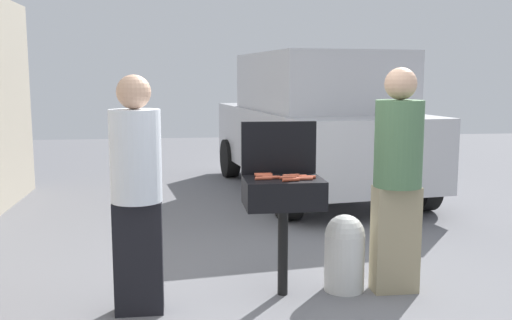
{
  "coord_description": "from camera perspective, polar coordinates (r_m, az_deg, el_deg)",
  "views": [
    {
      "loc": [
        -0.89,
        -4.1,
        1.71
      ],
      "look_at": [
        -0.26,
        0.73,
        1.0
      ],
      "focal_mm": 40.92,
      "sensor_mm": 36.0,
      "label": 1
    }
  ],
  "objects": [
    {
      "name": "parked_minivan",
      "position": [
        8.53,
        5.77,
        3.64
      ],
      "size": [
        2.52,
        4.62,
        2.02
      ],
      "rotation": [
        0.0,
        0.0,
        3.28
      ],
      "color": "#B7B7BC",
      "rests_on": "ground"
    },
    {
      "name": "hot_dog_7",
      "position": [
        4.53,
        0.79,
        -1.49
      ],
      "size": [
        0.13,
        0.04,
        0.03
      ],
      "primitive_type": "cylinder",
      "rotation": [
        0.0,
        1.57,
        0.09
      ],
      "color": "#AD4228",
      "rests_on": "bbq_grill"
    },
    {
      "name": "person_right",
      "position": [
        4.66,
        13.68,
        -1.19
      ],
      "size": [
        0.37,
        0.37,
        1.77
      ],
      "rotation": [
        0.0,
        0.0,
        2.99
      ],
      "color": "gray",
      "rests_on": "ground"
    },
    {
      "name": "grill_lid_open",
      "position": [
        4.65,
        2.23,
        1.21
      ],
      "size": [
        0.6,
        0.05,
        0.42
      ],
      "primitive_type": "cube",
      "color": "black",
      "rests_on": "bbq_grill"
    },
    {
      "name": "bbq_grill",
      "position": [
        4.49,
        2.68,
        -3.61
      ],
      "size": [
        0.6,
        0.44,
        0.93
      ],
      "color": "black",
      "rests_on": "ground"
    },
    {
      "name": "hot_dog_4",
      "position": [
        4.46,
        5.01,
        -1.68
      ],
      "size": [
        0.13,
        0.04,
        0.03
      ],
      "primitive_type": "cylinder",
      "rotation": [
        0.0,
        1.57,
        -0.09
      ],
      "color": "#AD4228",
      "rests_on": "bbq_grill"
    },
    {
      "name": "hot_dog_0",
      "position": [
        4.34,
        3.43,
        -1.94
      ],
      "size": [
        0.13,
        0.04,
        0.03
      ],
      "primitive_type": "cylinder",
      "rotation": [
        0.0,
        1.57,
        0.1
      ],
      "color": "#AD4228",
      "rests_on": "bbq_grill"
    },
    {
      "name": "hot_dog_1",
      "position": [
        4.5,
        0.78,
        -1.57
      ],
      "size": [
        0.13,
        0.04,
        0.03
      ],
      "primitive_type": "cylinder",
      "rotation": [
        0.0,
        1.57,
        -0.09
      ],
      "color": "#B74C33",
      "rests_on": "bbq_grill"
    },
    {
      "name": "hot_dog_2",
      "position": [
        4.49,
        4.11,
        -1.61
      ],
      "size": [
        0.13,
        0.04,
        0.03
      ],
      "primitive_type": "cylinder",
      "rotation": [
        0.0,
        1.57,
        -0.09
      ],
      "color": "#AD4228",
      "rests_on": "bbq_grill"
    },
    {
      "name": "hot_dog_9",
      "position": [
        4.52,
        3.43,
        -1.54
      ],
      "size": [
        0.13,
        0.04,
        0.03
      ],
      "primitive_type": "cylinder",
      "rotation": [
        0.0,
        1.57,
        0.1
      ],
      "color": "#C6593D",
      "rests_on": "bbq_grill"
    },
    {
      "name": "ground_plane",
      "position": [
        4.53,
        4.6,
        -13.89
      ],
      "size": [
        24.0,
        24.0,
        0.0
      ],
      "primitive_type": "plane",
      "color": "slate"
    },
    {
      "name": "hot_dog_8",
      "position": [
        4.43,
        1.5,
        -1.71
      ],
      "size": [
        0.13,
        0.03,
        0.03
      ],
      "primitive_type": "cylinder",
      "rotation": [
        0.0,
        1.57,
        -0.04
      ],
      "color": "#B74C33",
      "rests_on": "bbq_grill"
    },
    {
      "name": "person_left",
      "position": [
        4.21,
        -11.61,
        -2.55
      ],
      "size": [
        0.36,
        0.36,
        1.72
      ],
      "rotation": [
        0.0,
        0.0,
        0.21
      ],
      "color": "black",
      "rests_on": "ground"
    },
    {
      "name": "propane_tank",
      "position": [
        4.75,
        8.65,
        -8.8
      ],
      "size": [
        0.32,
        0.32,
        0.62
      ],
      "color": "silver",
      "rests_on": "ground"
    },
    {
      "name": "hot_dog_10",
      "position": [
        4.39,
        0.75,
        -1.8
      ],
      "size": [
        0.13,
        0.04,
        0.03
      ],
      "primitive_type": "cylinder",
      "rotation": [
        0.0,
        1.57,
        0.07
      ],
      "color": "#B74C33",
      "rests_on": "bbq_grill"
    },
    {
      "name": "hot_dog_3",
      "position": [
        4.56,
        0.65,
        -1.42
      ],
      "size": [
        0.13,
        0.03,
        0.03
      ],
      "primitive_type": "cylinder",
      "rotation": [
        0.0,
        1.57,
        0.02
      ],
      "color": "#B74C33",
      "rests_on": "bbq_grill"
    },
    {
      "name": "hot_dog_5",
      "position": [
        4.4,
        4.74,
        -1.81
      ],
      "size": [
        0.13,
        0.03,
        0.03
      ],
      "primitive_type": "cylinder",
      "rotation": [
        0.0,
        1.57,
        0.01
      ],
      "color": "#C6593D",
      "rests_on": "bbq_grill"
    },
    {
      "name": "hot_dog_6",
      "position": [
        4.43,
        3.14,
        -1.73
      ],
      "size": [
        0.13,
        0.03,
        0.03
      ],
      "primitive_type": "cylinder",
      "rotation": [
        0.0,
        1.57,
        -0.02
      ],
      "color": "#B74C33",
      "rests_on": "bbq_grill"
    }
  ]
}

